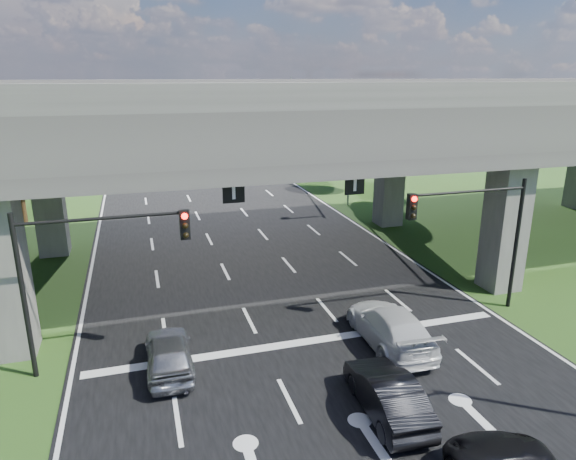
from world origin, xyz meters
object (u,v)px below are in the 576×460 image
signal_left (88,260)px  car_dark (387,394)px  car_silver (169,352)px  car_white (390,326)px  streetlight_far (345,133)px  signal_right (478,223)px  streetlight_beyond (287,118)px

signal_left → car_dark: bearing=-31.8°
car_silver → car_white: 8.52m
signal_left → car_silver: size_ratio=1.47×
streetlight_far → car_silver: bearing=-126.4°
car_silver → car_white: (8.50, -0.58, 0.06)m
signal_right → signal_left: 15.65m
signal_right → streetlight_beyond: bearing=86.4°
streetlight_far → car_white: 23.24m
car_silver → signal_left: bearing=-20.3°
streetlight_far → car_silver: 26.60m
streetlight_far → signal_right: bearing=-96.5°
streetlight_beyond → car_dark: size_ratio=2.37×
streetlight_beyond → car_dark: (-9.15, -41.50, -5.12)m
car_white → car_silver: bearing=-1.4°
streetlight_beyond → car_dark: bearing=-102.4°
streetlight_beyond → car_white: streetlight_beyond is taller
car_silver → car_white: car_white is taller
streetlight_far → car_white: (-7.00, -21.58, -5.06)m
car_dark → signal_left: bearing=-28.2°
signal_left → car_white: signal_left is taller
streetlight_far → car_dark: bearing=-109.7°
signal_left → streetlight_beyond: bearing=63.6°
signal_right → car_white: size_ratio=1.15×
streetlight_far → car_dark: streetlight_far is taller
streetlight_beyond → signal_right: bearing=-93.6°
signal_right → car_silver: bearing=-175.9°
signal_right → car_dark: size_ratio=1.42×
signal_left → streetlight_beyond: 40.30m
signal_right → car_white: 6.02m
signal_right → car_dark: bearing=-141.6°
signal_right → streetlight_far: streetlight_far is taller
signal_right → streetlight_beyond: streetlight_beyond is taller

